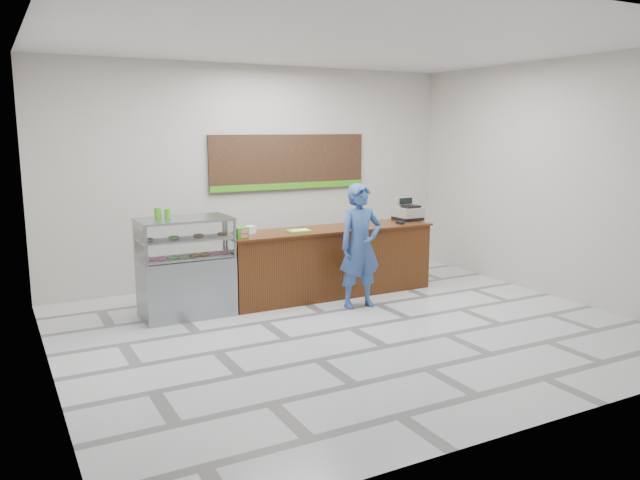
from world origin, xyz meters
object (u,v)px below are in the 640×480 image
sales_counter (330,262)px  serving_tray (299,231)px  customer (360,246)px  display_case (186,266)px  cash_register (407,212)px

sales_counter → serving_tray: (-0.55, -0.04, 0.52)m
sales_counter → customer: 0.83m
serving_tray → customer: customer is taller
display_case → customer: customer is taller
sales_counter → customer: customer is taller
cash_register → customer: size_ratio=0.24×
display_case → serving_tray: display_case is taller
sales_counter → customer: bearing=-85.1°
serving_tray → customer: bearing=-42.6°
cash_register → sales_counter: bearing=-178.0°
cash_register → customer: 1.70m
customer → display_case: bearing=165.7°
display_case → customer: size_ratio=0.76×
display_case → serving_tray: bearing=-1.5°
display_case → cash_register: (3.72, 0.12, 0.49)m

